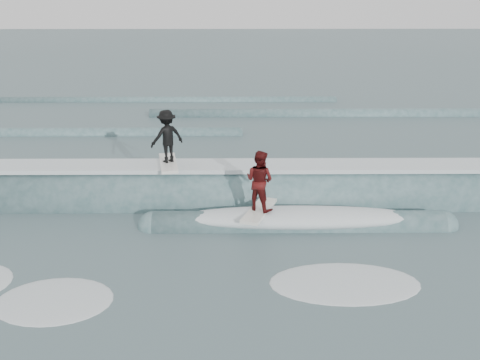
{
  "coord_description": "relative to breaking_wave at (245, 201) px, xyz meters",
  "views": [
    {
      "loc": [
        -0.12,
        -11.88,
        7.1
      ],
      "look_at": [
        0.0,
        4.4,
        1.1
      ],
      "focal_mm": 40.0,
      "sensor_mm": 36.0,
      "label": 1
    }
  ],
  "objects": [
    {
      "name": "surfer_black",
      "position": [
        -2.63,
        0.23,
        2.19
      ],
      "size": [
        1.33,
        2.07,
        1.88
      ],
      "color": "white",
      "rests_on": "ground"
    },
    {
      "name": "surfer_red",
      "position": [
        0.39,
        -1.97,
        1.41
      ],
      "size": [
        1.22,
        2.07,
        1.97
      ],
      "color": "white",
      "rests_on": "ground"
    },
    {
      "name": "breaking_wave",
      "position": [
        0.0,
        0.0,
        0.0
      ],
      "size": [
        22.84,
        4.02,
        2.48
      ],
      "color": "#385C5F",
      "rests_on": "ground"
    },
    {
      "name": "ground",
      "position": [
        -0.19,
        -5.16,
        -0.04
      ],
      "size": [
        160.0,
        160.0,
        0.0
      ],
      "primitive_type": "plane",
      "color": "#3F595C",
      "rests_on": "ground"
    },
    {
      "name": "whitewater",
      "position": [
        -1.37,
        -6.33,
        -0.04
      ],
      "size": [
        12.5,
        6.92,
        0.1
      ],
      "color": "silver",
      "rests_on": "ground"
    },
    {
      "name": "far_swells",
      "position": [
        -2.32,
        12.49,
        -0.04
      ],
      "size": [
        38.76,
        8.65,
        0.8
      ],
      "color": "#385C5F",
      "rests_on": "ground"
    }
  ]
}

